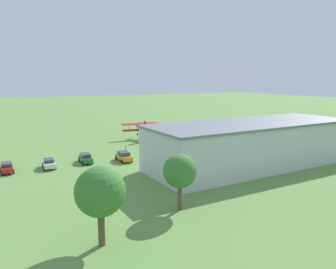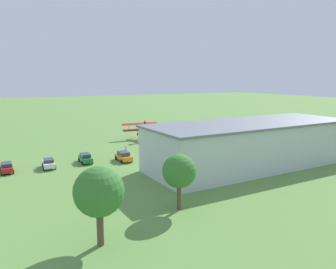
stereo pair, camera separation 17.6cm
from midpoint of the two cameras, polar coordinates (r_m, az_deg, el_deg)
ground_plane at (r=90.20m, az=-3.80°, el=0.21°), size 400.00×400.00×0.00m
hangar at (r=57.92m, az=14.23°, el=-1.60°), size 37.21×14.64×7.56m
biplane at (r=81.23m, az=-4.60°, el=1.09°), size 9.20×7.16×4.03m
car_yellow at (r=79.79m, az=15.61°, el=-0.74°), size 2.04×4.19×1.69m
car_orange at (r=60.45m, az=-7.62°, el=-3.74°), size 2.13×4.43×1.72m
car_green at (r=60.56m, az=-14.01°, el=-3.95°), size 2.00×4.35×1.66m
car_white at (r=58.76m, az=-19.86°, el=-4.69°), size 2.15×4.07×1.57m
car_red at (r=58.78m, az=-26.05°, el=-5.11°), size 1.95×4.25×1.57m
person_crossing_taxiway at (r=80.86m, az=13.28°, el=-0.56°), size 0.39×0.39×1.61m
person_walking_on_apron at (r=71.12m, az=0.15°, el=-1.67°), size 0.53×0.53×1.65m
person_by_parked_cars at (r=65.57m, az=-7.21°, el=-2.68°), size 0.52×0.52×1.73m
person_at_fence_line at (r=78.52m, az=10.29°, el=-0.72°), size 0.52×0.52×1.71m
person_watching_takeoff at (r=84.04m, az=14.20°, el=-0.17°), size 0.47×0.47×1.74m
tree_behind_hangar_left at (r=37.23m, az=2.08°, el=-6.38°), size 3.85×3.85×6.50m
tree_at_field_edge at (r=29.94m, az=-11.69°, el=-9.72°), size 4.51×4.51×7.30m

